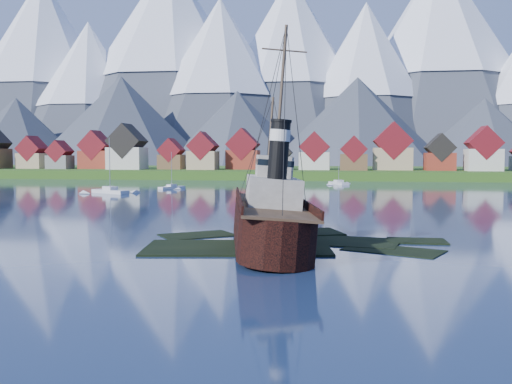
# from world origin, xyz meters

# --- Properties ---
(ground) EXTENTS (1400.00, 1400.00, 0.00)m
(ground) POSITION_xyz_m (0.00, 0.00, 0.00)
(ground) COLOR #1B2C4E
(ground) RESTS_ON ground
(shoal) EXTENTS (31.71, 21.24, 1.14)m
(shoal) POSITION_xyz_m (1.78, 2.15, -0.35)
(shoal) COLOR black
(shoal) RESTS_ON ground
(shore_bank) EXTENTS (600.00, 80.00, 3.20)m
(shore_bank) POSITION_xyz_m (0.00, 170.00, 0.00)
(shore_bank) COLOR #2A4F16
(shore_bank) RESTS_ON ground
(seawall) EXTENTS (600.00, 2.50, 2.00)m
(seawall) POSITION_xyz_m (0.00, 132.00, 0.00)
(seawall) COLOR #3F3D38
(seawall) RESTS_ON ground
(town) EXTENTS (250.96, 16.69, 17.30)m
(town) POSITION_xyz_m (-33.12, 152.18, 8.99)
(town) COLOR maroon
(town) RESTS_ON ground
(mountains) EXTENTS (965.00, 340.00, 205.00)m
(mountains) POSITION_xyz_m (-0.79, 481.26, 89.34)
(mountains) COLOR #2D333D
(mountains) RESTS_ON ground
(tugboat_wreck) EXTENTS (6.57, 28.31, 22.43)m
(tugboat_wreck) POSITION_xyz_m (-0.20, 0.73, 2.83)
(tugboat_wreck) COLOR black
(tugboat_wreck) RESTS_ON ground
(sailboat_c) EXTENTS (10.27, 7.21, 13.28)m
(sailboat_c) POSITION_xyz_m (-45.06, 67.72, 0.30)
(sailboat_c) COLOR silver
(sailboat_c) RESTS_ON ground
(sailboat_e) EXTENTS (6.14, 9.57, 10.97)m
(sailboat_e) POSITION_xyz_m (6.81, 111.66, 0.24)
(sailboat_e) COLOR silver
(sailboat_e) RESTS_ON ground
(sailboat_f) EXTENTS (5.68, 7.55, 9.89)m
(sailboat_f) POSITION_xyz_m (-35.76, 85.40, 0.22)
(sailboat_f) COLOR silver
(sailboat_f) RESTS_ON ground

